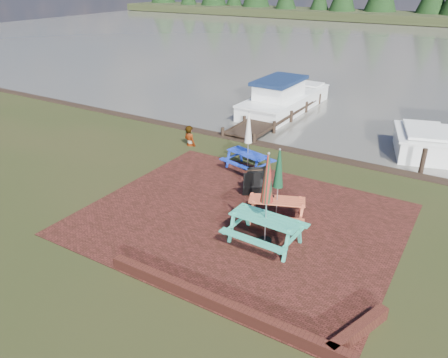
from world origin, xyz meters
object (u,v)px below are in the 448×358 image
picnic_table_red (277,196)px  picnic_table_blue (248,150)px  picnic_table_teal (266,213)px  boat_jetty (284,100)px  person (189,126)px  chalkboard (254,182)px  jetty (279,113)px

picnic_table_red → picnic_table_blue: 3.72m
picnic_table_teal → boat_jetty: size_ratio=0.37×
picnic_table_teal → person: (-6.06, 5.01, -0.06)m
boat_jetty → person: size_ratio=4.14×
chalkboard → person: bearing=110.2°
picnic_table_red → jetty: 10.73m
person → chalkboard: bearing=164.9°
picnic_table_teal → picnic_table_blue: picnic_table_teal is taller
chalkboard → jetty: (-3.10, 8.67, -0.35)m
picnic_table_blue → boat_jetty: bearing=120.0°
picnic_table_teal → picnic_table_red: bearing=103.6°
picnic_table_teal → picnic_table_blue: 4.88m
picnic_table_teal → chalkboard: 2.87m
picnic_table_red → jetty: (-4.43, 9.76, -0.68)m
boat_jetty → jetty: bearing=-72.8°
picnic_table_red → boat_jetty: size_ratio=0.32×
chalkboard → boat_jetty: bearing=70.1°
jetty → person: 6.21m
chalkboard → picnic_table_teal: bearing=-95.0°
picnic_table_blue → jetty: 7.27m
jetty → picnic_table_teal: bearing=-67.0°
picnic_table_teal → boat_jetty: picnic_table_teal is taller
picnic_table_red → picnic_table_blue: (-2.48, 2.78, -0.01)m
picnic_table_red → chalkboard: bearing=118.9°
boat_jetty → picnic_table_teal: bearing=-66.6°
picnic_table_blue → jetty: (-1.95, 6.98, -0.66)m
picnic_table_teal → jetty: size_ratio=0.29×
person → picnic_table_red: bearing=162.8°
chalkboard → jetty: 9.22m
picnic_table_red → picnic_table_blue: size_ratio=1.02×
jetty → boat_jetty: 1.53m
picnic_table_blue → picnic_table_red: bearing=-33.9°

